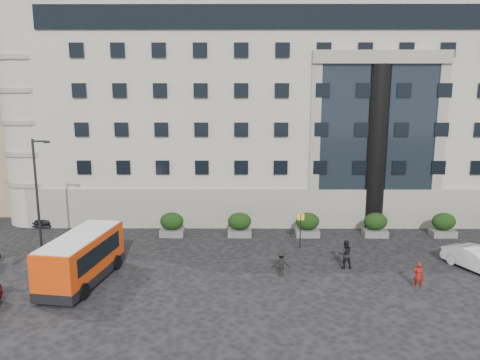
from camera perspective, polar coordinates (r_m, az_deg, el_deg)
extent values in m
plane|color=black|center=(28.93, -2.56, -11.60)|extent=(120.00, 120.00, 0.00)
cube|color=#A8A394|center=(48.91, 5.74, 8.55)|extent=(44.00, 24.00, 18.00)
cylinder|color=black|center=(38.72, 16.20, 3.77)|extent=(1.80, 1.80, 13.00)
cube|color=brown|center=(70.60, -23.83, 10.09)|extent=(13.00, 13.00, 22.00)
cube|color=#60605D|center=(36.54, -8.28, -6.37)|extent=(1.80, 1.20, 0.50)
ellipsoid|color=black|center=(36.28, -8.32, -4.98)|extent=(1.80, 1.26, 1.34)
cube|color=#60605D|center=(36.14, -0.05, -6.45)|extent=(1.80, 1.20, 0.50)
ellipsoid|color=black|center=(35.87, -0.05, -5.05)|extent=(1.80, 1.26, 1.34)
cube|color=#60605D|center=(36.48, 8.20, -6.40)|extent=(1.80, 1.20, 0.50)
ellipsoid|color=black|center=(36.22, 8.24, -5.01)|extent=(1.80, 1.26, 1.34)
cube|color=#60605D|center=(37.55, 16.13, -6.22)|extent=(1.80, 1.20, 0.50)
ellipsoid|color=black|center=(37.30, 16.20, -4.87)|extent=(1.80, 1.26, 1.34)
cube|color=#60605D|center=(39.29, 23.48, -5.95)|extent=(1.80, 1.20, 0.50)
ellipsoid|color=black|center=(39.04, 23.59, -4.66)|extent=(1.80, 1.26, 1.34)
cylinder|color=#262628|center=(33.32, -23.46, -2.23)|extent=(0.16, 0.16, 8.00)
cylinder|color=#262628|center=(32.52, -23.26, 4.37)|extent=(0.90, 0.12, 0.12)
cube|color=black|center=(32.35, -22.52, 4.30)|extent=(0.35, 0.18, 0.14)
cylinder|color=#262628|center=(33.42, 7.36, -6.23)|extent=(0.08, 0.08, 2.50)
cube|color=yellow|center=(33.12, 7.40, -4.49)|extent=(0.50, 0.06, 0.45)
cube|color=red|center=(28.98, -18.78, -8.63)|extent=(3.31, 7.02, 2.25)
cube|color=black|center=(29.40, -18.63, -10.87)|extent=(3.35, 7.07, 0.55)
cube|color=black|center=(28.91, -18.81, -8.24)|extent=(3.14, 5.56, 1.01)
cube|color=silver|center=(28.64, -18.92, -6.60)|extent=(3.14, 6.67, 0.18)
cylinder|color=black|center=(28.23, -22.81, -12.11)|extent=(0.41, 0.93, 0.90)
cylinder|color=black|center=(27.14, -18.55, -12.76)|extent=(0.41, 0.93, 0.90)
cylinder|color=black|center=(31.70, -18.70, -9.25)|extent=(0.41, 0.93, 0.90)
cylinder|color=black|center=(30.72, -14.82, -9.68)|extent=(0.41, 0.93, 0.90)
cube|color=maroon|center=(47.94, -21.71, -1.23)|extent=(2.83, 3.91, 2.50)
cube|color=maroon|center=(45.88, -23.32, -2.40)|extent=(2.42, 1.92, 1.70)
cube|color=black|center=(45.23, -23.83, -2.17)|extent=(1.90, 0.41, 0.80)
cylinder|color=black|center=(46.71, -24.33, -3.17)|extent=(0.39, 0.87, 0.84)
cylinder|color=black|center=(45.55, -22.01, -3.34)|extent=(0.39, 0.87, 0.84)
cylinder|color=black|center=(49.41, -22.25, -2.26)|extent=(0.39, 0.87, 0.84)
cylinder|color=black|center=(48.31, -20.01, -2.39)|extent=(0.39, 0.87, 0.84)
imported|color=black|center=(42.93, -21.88, -3.85)|extent=(2.27, 4.71, 1.32)
imported|color=black|center=(46.62, -19.37, -2.45)|extent=(2.84, 5.35, 1.43)
imported|color=silver|center=(32.98, 26.89, -8.61)|extent=(3.25, 4.53, 1.42)
imported|color=maroon|center=(28.79, 20.91, -10.83)|extent=(0.65, 0.54, 1.53)
imported|color=black|center=(30.49, 12.70, -8.79)|extent=(0.94, 0.75, 1.85)
imported|color=black|center=(28.72, 5.06, -10.11)|extent=(1.08, 0.70, 1.58)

